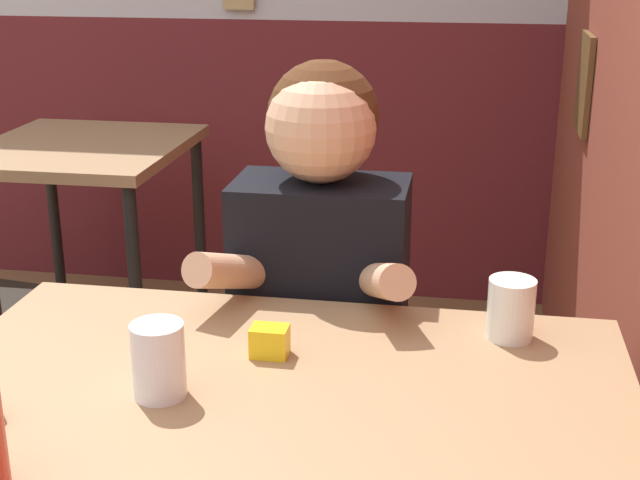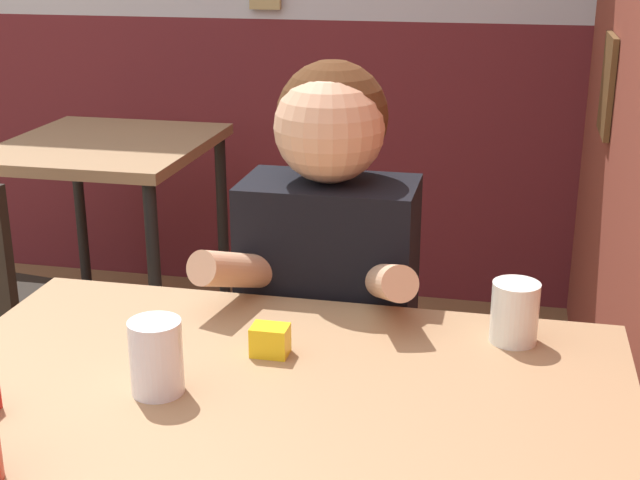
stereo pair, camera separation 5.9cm
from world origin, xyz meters
TOP-DOWN VIEW (x-y plane):
  - main_table at (0.64, 0.39)m, footprint 1.09×0.78m
  - background_table at (-0.34, 1.95)m, footprint 0.65×0.73m
  - person_seated at (0.64, 0.91)m, footprint 0.42×0.41m
  - glass_near_pitcher at (0.48, 0.39)m, footprint 0.08×0.08m
  - glass_center at (1.00, 0.68)m, footprint 0.08×0.08m
  - condiment_mustard at (0.61, 0.55)m, footprint 0.06×0.04m

SIDE VIEW (x-z plane):
  - person_seated at x=0.64m, z-range 0.04..1.23m
  - background_table at x=-0.34m, z-range 0.28..1.05m
  - main_table at x=0.64m, z-range 0.31..1.08m
  - condiment_mustard at x=0.61m, z-range 0.76..0.81m
  - glass_center at x=1.00m, z-range 0.76..0.87m
  - glass_near_pitcher at x=0.48m, z-range 0.76..0.88m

